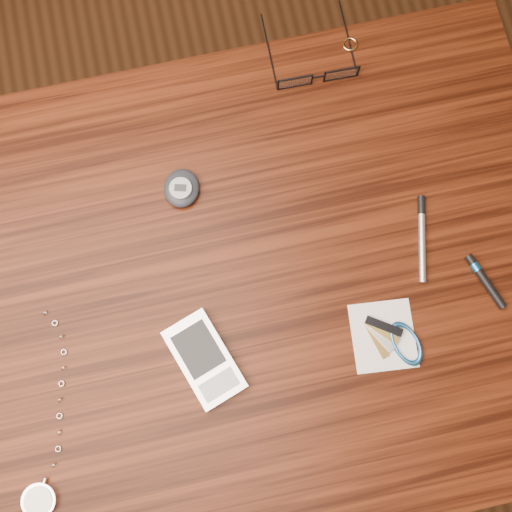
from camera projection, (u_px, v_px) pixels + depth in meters
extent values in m
plane|color=#472814|center=(235.00, 336.00, 1.61)|extent=(3.80, 3.80, 0.00)
cube|color=#3C1709|center=(218.00, 292.00, 0.89)|extent=(1.00, 0.70, 0.03)
cylinder|color=#4C2814|center=(492.00, 423.00, 1.22)|extent=(0.05, 0.05, 0.71)
cylinder|color=#4C2814|center=(409.00, 134.00, 1.34)|extent=(0.05, 0.05, 0.71)
cube|color=black|center=(295.00, 82.00, 0.93)|extent=(0.05, 0.00, 0.03)
cube|color=silver|center=(295.00, 82.00, 0.93)|extent=(0.05, 0.00, 0.02)
cylinder|color=black|center=(269.00, 51.00, 0.95)|extent=(0.01, 0.12, 0.00)
cube|color=black|center=(341.00, 74.00, 0.93)|extent=(0.05, 0.00, 0.03)
cube|color=silver|center=(341.00, 74.00, 0.93)|extent=(0.05, 0.00, 0.02)
cylinder|color=black|center=(348.00, 37.00, 0.95)|extent=(0.01, 0.12, 0.00)
cube|color=black|center=(318.00, 77.00, 0.92)|extent=(0.02, 0.00, 0.00)
torus|color=tan|center=(350.00, 44.00, 0.95)|extent=(0.03, 0.03, 0.00)
cylinder|color=silver|center=(39.00, 500.00, 0.82)|extent=(0.04, 0.04, 0.01)
cylinder|color=white|center=(38.00, 501.00, 0.81)|extent=(0.04, 0.04, 0.00)
cylinder|color=silver|center=(45.00, 480.00, 0.82)|extent=(0.01, 0.01, 0.01)
torus|color=silver|center=(54.00, 465.00, 0.83)|extent=(0.01, 0.01, 0.01)
torus|color=silver|center=(58.00, 449.00, 0.83)|extent=(0.01, 0.01, 0.00)
torus|color=silver|center=(59.00, 432.00, 0.84)|extent=(0.01, 0.01, 0.01)
torus|color=silver|center=(60.00, 416.00, 0.84)|extent=(0.01, 0.01, 0.00)
torus|color=silver|center=(60.00, 400.00, 0.84)|extent=(0.01, 0.01, 0.01)
torus|color=silver|center=(61.00, 384.00, 0.85)|extent=(0.01, 0.01, 0.00)
torus|color=silver|center=(63.00, 368.00, 0.85)|extent=(0.01, 0.00, 0.01)
torus|color=silver|center=(64.00, 352.00, 0.86)|extent=(0.01, 0.01, 0.00)
torus|color=silver|center=(61.00, 337.00, 0.86)|extent=(0.01, 0.00, 0.01)
torus|color=silver|center=(55.00, 323.00, 0.86)|extent=(0.01, 0.01, 0.00)
torus|color=silver|center=(45.00, 313.00, 0.87)|extent=(0.01, 0.01, 0.01)
cube|color=silver|center=(204.00, 359.00, 0.85)|extent=(0.10, 0.13, 0.02)
cube|color=black|center=(198.00, 349.00, 0.84)|extent=(0.07, 0.08, 0.00)
cube|color=#989BA0|center=(219.00, 385.00, 0.83)|extent=(0.05, 0.04, 0.00)
ellipsoid|color=#21232C|center=(182.00, 188.00, 0.90)|extent=(0.06, 0.07, 0.02)
cylinder|color=gray|center=(180.00, 188.00, 0.88)|extent=(0.03, 0.03, 0.00)
cube|color=black|center=(180.00, 188.00, 0.88)|extent=(0.02, 0.01, 0.00)
cube|color=white|center=(383.00, 336.00, 0.86)|extent=(0.09, 0.10, 0.00)
torus|color=#2363A5|center=(406.00, 344.00, 0.86)|extent=(0.06, 0.06, 0.01)
cube|color=olive|center=(377.00, 340.00, 0.86)|extent=(0.02, 0.05, 0.00)
cube|color=silver|center=(379.00, 335.00, 0.86)|extent=(0.03, 0.05, 0.00)
cube|color=#AB8D3C|center=(382.00, 331.00, 0.86)|extent=(0.04, 0.05, 0.00)
cube|color=black|center=(384.00, 326.00, 0.86)|extent=(0.05, 0.04, 0.00)
cylinder|color=silver|center=(422.00, 239.00, 0.89)|extent=(0.04, 0.12, 0.01)
cylinder|color=black|center=(421.00, 205.00, 0.90)|extent=(0.02, 0.03, 0.01)
cylinder|color=black|center=(485.00, 281.00, 0.87)|extent=(0.04, 0.08, 0.01)
cylinder|color=#1E6DB5|center=(476.00, 267.00, 0.88)|extent=(0.01, 0.01, 0.01)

